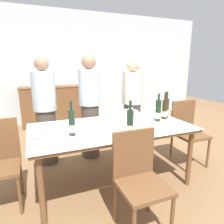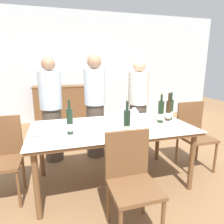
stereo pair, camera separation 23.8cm
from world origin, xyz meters
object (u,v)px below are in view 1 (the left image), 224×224
at_px(wine_glass_2, 131,110).
at_px(person_host, 45,112).
at_px(person_guest_right, 132,108).
at_px(chair_right_end, 187,128).
at_px(wine_glass_3, 47,127).
at_px(wine_bottle_4, 130,123).
at_px(wine_glass_0, 155,109).
at_px(wine_bottle_3, 166,109).
at_px(wine_glass_1, 36,132).
at_px(person_guest_left, 90,108).
at_px(sideboard_cabinet, 52,106).
at_px(dining_table, 112,131).
at_px(wine_bottle_0, 72,123).
at_px(wine_bottle_1, 158,111).
at_px(chair_near_front, 139,174).
at_px(wine_bottle_2, 165,110).
at_px(ice_bucket, 128,118).

distance_m(wine_glass_2, person_host, 1.26).
height_order(wine_glass_2, person_guest_right, person_guest_right).
bearing_deg(chair_right_end, wine_glass_3, -176.25).
height_order(wine_bottle_4, wine_glass_0, wine_bottle_4).
bearing_deg(wine_glass_3, wine_glass_2, 18.16).
bearing_deg(wine_glass_3, person_host, 87.27).
height_order(wine_bottle_3, wine_glass_1, wine_bottle_3).
bearing_deg(person_guest_left, wine_glass_0, -41.46).
bearing_deg(wine_glass_1, sideboard_cabinet, 82.22).
xyz_separation_m(dining_table, wine_bottle_0, (-0.51, -0.13, 0.20)).
xyz_separation_m(wine_glass_3, person_guest_left, (0.71, 0.88, -0.03)).
distance_m(wine_glass_2, person_guest_left, 0.68).
bearing_deg(wine_bottle_1, person_guest_left, 129.01).
relative_size(wine_bottle_1, wine_bottle_4, 0.98).
distance_m(dining_table, person_guest_left, 0.85).
height_order(sideboard_cabinet, wine_bottle_0, wine_bottle_0).
relative_size(wine_bottle_0, person_host, 0.24).
bearing_deg(wine_bottle_3, dining_table, -174.28).
bearing_deg(wine_bottle_1, person_host, 146.89).
xyz_separation_m(wine_bottle_0, wine_bottle_1, (1.16, 0.12, 0.00)).
xyz_separation_m(chair_near_front, person_guest_right, (0.70, 1.47, 0.26)).
height_order(wine_bottle_2, wine_glass_2, wine_bottle_2).
bearing_deg(sideboard_cabinet, wine_glass_0, -66.90).
bearing_deg(wine_bottle_3, ice_bucket, -169.41).
bearing_deg(dining_table, ice_bucket, -10.01).
relative_size(ice_bucket, person_host, 0.15).
bearing_deg(wine_glass_1, wine_bottle_1, 6.66).
bearing_deg(wine_glass_0, chair_near_front, -130.03).
relative_size(sideboard_cabinet, wine_glass_2, 10.42).
height_order(wine_bottle_2, wine_glass_0, wine_bottle_2).
xyz_separation_m(ice_bucket, chair_near_front, (-0.24, -0.70, -0.33)).
height_order(dining_table, wine_glass_2, wine_glass_2).
bearing_deg(wine_bottle_4, ice_bucket, 65.77).
distance_m(ice_bucket, wine_bottle_4, 0.36).
xyz_separation_m(wine_bottle_4, chair_right_end, (1.20, 0.45, -0.34)).
height_order(wine_bottle_1, wine_bottle_2, wine_bottle_1).
distance_m(wine_bottle_2, person_guest_right, 0.72).
bearing_deg(wine_bottle_3, chair_near_front, -137.34).
height_order(wine_glass_2, wine_glass_3, wine_glass_3).
height_order(wine_bottle_4, person_guest_right, person_guest_right).
bearing_deg(chair_right_end, wine_bottle_1, -170.61).
relative_size(wine_glass_1, person_host, 0.10).
distance_m(wine_bottle_2, wine_glass_1, 1.68).
distance_m(wine_bottle_1, wine_bottle_3, 0.23).
relative_size(dining_table, wine_bottle_0, 5.10).
relative_size(wine_bottle_3, person_guest_right, 0.25).
distance_m(chair_near_front, person_guest_right, 1.65).
distance_m(dining_table, wine_glass_1, 0.90).
bearing_deg(ice_bucket, wine_bottle_0, -172.26).
height_order(wine_bottle_0, wine_glass_2, wine_bottle_0).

